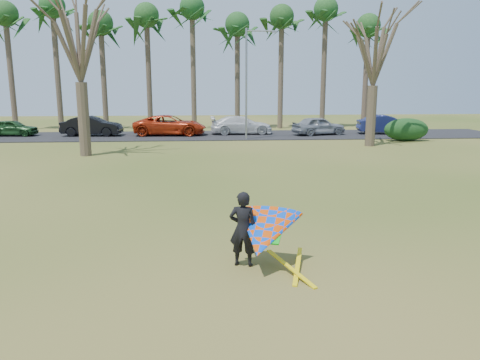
{
  "coord_description": "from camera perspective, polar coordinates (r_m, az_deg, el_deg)",
  "views": [
    {
      "loc": [
        -1.12,
        -12.56,
        4.12
      ],
      "look_at": [
        0.0,
        2.0,
        1.1
      ],
      "focal_mm": 35.0,
      "sensor_mm": 36.0,
      "label": 1
    }
  ],
  "objects": [
    {
      "name": "palm_4",
      "position": [
        44.21,
        -11.33,
        18.91
      ],
      "size": [
        4.84,
        4.84,
        11.54
      ],
      "color": "#4C3A2D",
      "rests_on": "ground"
    },
    {
      "name": "palm_1",
      "position": [
        47.07,
        -26.71,
        17.48
      ],
      "size": [
        4.84,
        4.84,
        11.54
      ],
      "color": "#4B3A2D",
      "rests_on": "ground"
    },
    {
      "name": "bare_tree_right",
      "position": [
        32.62,
        16.15,
        15.54
      ],
      "size": [
        6.27,
        6.27,
        9.21
      ],
      "color": "#453729",
      "rests_on": "ground"
    },
    {
      "name": "palm_7",
      "position": [
        44.51,
        5.11,
        19.03
      ],
      "size": [
        4.84,
        4.84,
        11.54
      ],
      "color": "#4C3F2D",
      "rests_on": "ground"
    },
    {
      "name": "hedge_near",
      "position": [
        36.34,
        19.6,
        5.81
      ],
      "size": [
        3.31,
        1.5,
        1.66
      ],
      "primitive_type": "ellipsoid",
      "color": "#143815",
      "rests_on": "ground"
    },
    {
      "name": "car_4",
      "position": [
        38.41,
        9.57,
        6.55
      ],
      "size": [
        4.6,
        2.83,
        1.46
      ],
      "primitive_type": "imported",
      "rotation": [
        0.0,
        0.0,
        1.85
      ],
      "color": "gray",
      "rests_on": "parking_strip"
    },
    {
      "name": "palm_3",
      "position": [
        44.74,
        -16.63,
        17.69
      ],
      "size": [
        4.84,
        4.84,
        10.84
      ],
      "color": "#4A3A2C",
      "rests_on": "ground"
    },
    {
      "name": "ground",
      "position": [
        13.27,
        0.67,
        -6.41
      ],
      "size": [
        100.0,
        100.0,
        0.0
      ],
      "primitive_type": "plane",
      "color": "#284C10",
      "rests_on": "ground"
    },
    {
      "name": "palm_2",
      "position": [
        45.87,
        -21.9,
        18.9
      ],
      "size": [
        4.84,
        4.84,
        12.24
      ],
      "color": "#46372A",
      "rests_on": "ground"
    },
    {
      "name": "car_2",
      "position": [
        38.05,
        -8.54,
        6.63
      ],
      "size": [
        5.87,
        2.97,
        1.59
      ],
      "primitive_type": "imported",
      "rotation": [
        0.0,
        0.0,
        1.51
      ],
      "color": "#B52B0E",
      "rests_on": "parking_strip"
    },
    {
      "name": "car_0",
      "position": [
        41.17,
        -25.97,
        5.74
      ],
      "size": [
        3.83,
        1.73,
        1.28
      ],
      "primitive_type": "imported",
      "rotation": [
        0.0,
        0.0,
        1.51
      ],
      "color": "#1A411B",
      "rests_on": "parking_strip"
    },
    {
      "name": "car_3",
      "position": [
        38.49,
        0.17,
        6.72
      ],
      "size": [
        5.07,
        2.16,
        1.46
      ],
      "primitive_type": "imported",
      "rotation": [
        0.0,
        0.0,
        1.59
      ],
      "color": "silver",
      "rests_on": "parking_strip"
    },
    {
      "name": "streetlight",
      "position": [
        34.72,
        1.04,
        12.25
      ],
      "size": [
        2.28,
        0.18,
        8.0
      ],
      "color": "gray",
      "rests_on": "ground"
    },
    {
      "name": "parking_strip",
      "position": [
        37.8,
        -2.7,
        5.46
      ],
      "size": [
        46.0,
        7.0,
        0.06
      ],
      "primitive_type": "cube",
      "color": "black",
      "rests_on": "ground"
    },
    {
      "name": "palm_6",
      "position": [
        43.96,
        -0.33,
        18.27
      ],
      "size": [
        4.84,
        4.84,
        10.84
      ],
      "color": "#46382A",
      "rests_on": "ground"
    },
    {
      "name": "kite_flyer",
      "position": [
        10.53,
        2.65,
        -6.41
      ],
      "size": [
        2.13,
        2.39,
        2.02
      ],
      "color": "black",
      "rests_on": "ground"
    },
    {
      "name": "palm_5",
      "position": [
        44.04,
        -5.86,
        19.98
      ],
      "size": [
        4.84,
        4.84,
        12.24
      ],
      "color": "#4C3D2D",
      "rests_on": "ground"
    },
    {
      "name": "bare_tree_left",
      "position": [
        28.54,
        -19.17,
        16.68
      ],
      "size": [
        6.6,
        6.6,
        9.7
      ],
      "color": "#4E412F",
      "rests_on": "ground"
    },
    {
      "name": "car_5",
      "position": [
        40.49,
        17.38,
        6.48
      ],
      "size": [
        4.81,
        2.21,
        1.53
      ],
      "primitive_type": "imported",
      "rotation": [
        0.0,
        0.0,
        1.44
      ],
      "color": "navy",
      "rests_on": "parking_strip"
    },
    {
      "name": "palm_9",
      "position": [
        46.39,
        15.37,
        17.53
      ],
      "size": [
        4.84,
        4.84,
        10.84
      ],
      "color": "#46362A",
      "rests_on": "ground"
    },
    {
      "name": "palm_8",
      "position": [
        45.41,
        10.42,
        19.6
      ],
      "size": [
        4.84,
        4.84,
        12.24
      ],
      "color": "#493A2B",
      "rests_on": "ground"
    },
    {
      "name": "car_1",
      "position": [
        38.95,
        -17.62,
        6.29
      ],
      "size": [
        4.75,
        1.91,
        1.53
      ],
      "primitive_type": "imported",
      "rotation": [
        0.0,
        0.0,
        1.51
      ],
      "color": "black",
      "rests_on": "parking_strip"
    }
  ]
}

